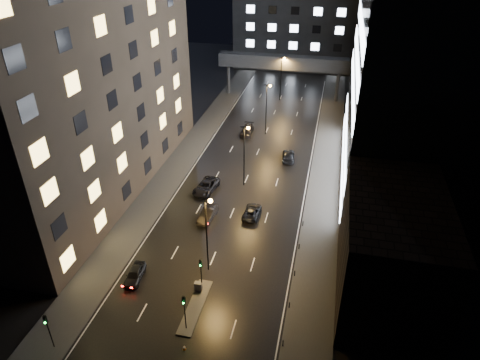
{
  "coord_description": "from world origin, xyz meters",
  "views": [
    {
      "loc": [
        12.23,
        -28.87,
        35.26
      ],
      "look_at": [
        0.54,
        22.77,
        4.0
      ],
      "focal_mm": 32.0,
      "sensor_mm": 36.0,
      "label": 1
    }
  ],
  "objects": [
    {
      "name": "car_toward_a",
      "position": [
        2.9,
        20.08,
        0.65
      ],
      "size": [
        2.27,
        4.72,
        1.3
      ],
      "primitive_type": "imported",
      "rotation": [
        0.0,
        0.0,
        3.12
      ],
      "color": "black",
      "rests_on": "ground"
    },
    {
      "name": "traffic_signal_corner",
      "position": [
        -11.5,
        -6.01,
        2.94
      ],
      "size": [
        0.28,
        0.34,
        4.4
      ],
      "color": "black",
      "rests_on": "ground"
    },
    {
      "name": "cone_b",
      "position": [
        0.92,
        -3.38,
        0.23
      ],
      "size": [
        0.34,
        0.34,
        0.46
      ],
      "primitive_type": "cone",
      "rotation": [
        0.0,
        0.0,
        0.04
      ],
      "color": "orange",
      "rests_on": "ground"
    },
    {
      "name": "streetlight_near",
      "position": [
        0.16,
        8.0,
        6.5
      ],
      "size": [
        1.45,
        0.5,
        10.15
      ],
      "color": "black",
      "rests_on": "ground"
    },
    {
      "name": "sidewalk_right",
      "position": [
        12.5,
        35.0,
        0.07
      ],
      "size": [
        5.0,
        110.0,
        0.15
      ],
      "primitive_type": "cube",
      "color": "#383533",
      "rests_on": "ground"
    },
    {
      "name": "car_away_a",
      "position": [
        -7.83,
        4.55,
        0.71
      ],
      "size": [
        2.06,
        4.32,
        1.43
      ],
      "primitive_type": "imported",
      "rotation": [
        0.0,
        0.0,
        0.09
      ],
      "color": "black",
      "rests_on": "ground"
    },
    {
      "name": "median_island",
      "position": [
        0.3,
        2.0,
        0.07
      ],
      "size": [
        1.6,
        8.0,
        0.15
      ],
      "primitive_type": "cube",
      "color": "#383533",
      "rests_on": "ground"
    },
    {
      "name": "building_right_glass",
      "position": [
        25.0,
        36.0,
        22.5
      ],
      "size": [
        20.0,
        36.0,
        45.0
      ],
      "primitive_type": "cube",
      "color": "black",
      "rests_on": "ground"
    },
    {
      "name": "building_far",
      "position": [
        0.0,
        98.0,
        12.5
      ],
      "size": [
        34.0,
        14.0,
        25.0
      ],
      "primitive_type": "cube",
      "color": "#333335",
      "rests_on": "ground"
    },
    {
      "name": "traffic_signal_far",
      "position": [
        0.3,
        -1.01,
        3.09
      ],
      "size": [
        0.28,
        0.34,
        4.4
      ],
      "color": "black",
      "rests_on": "median_island"
    },
    {
      "name": "sidewalk_left",
      "position": [
        -12.5,
        35.0,
        0.07
      ],
      "size": [
        5.0,
        110.0,
        0.15
      ],
      "primitive_type": "cube",
      "color": "#383533",
      "rests_on": "ground"
    },
    {
      "name": "streetlight_far",
      "position": [
        0.16,
        68.0,
        6.5
      ],
      "size": [
        1.45,
        0.5,
        10.15
      ],
      "color": "black",
      "rests_on": "ground"
    },
    {
      "name": "streetlight_mid_a",
      "position": [
        0.16,
        28.0,
        6.5
      ],
      "size": [
        1.45,
        0.5,
        10.15
      ],
      "color": "black",
      "rests_on": "ground"
    },
    {
      "name": "car_toward_b",
      "position": [
        5.77,
        38.23,
        0.75
      ],
      "size": [
        2.63,
        5.38,
        1.51
      ],
      "primitive_type": "imported",
      "rotation": [
        0.0,
        0.0,
        3.24
      ],
      "color": "black",
      "rests_on": "ground"
    },
    {
      "name": "bollard_row",
      "position": [
        10.2,
        6.5,
        0.45
      ],
      "size": [
        0.12,
        25.12,
        0.9
      ],
      "color": "black",
      "rests_on": "ground"
    },
    {
      "name": "car_away_d",
      "position": [
        -3.59,
        47.2,
        0.79
      ],
      "size": [
        2.38,
        5.5,
        1.58
      ],
      "primitive_type": "imported",
      "rotation": [
        0.0,
        0.0,
        0.03
      ],
      "color": "black",
      "rests_on": "ground"
    },
    {
      "name": "ground",
      "position": [
        0.0,
        40.0,
        0.0
      ],
      "size": [
        160.0,
        160.0,
        0.0
      ],
      "primitive_type": "plane",
      "color": "black",
      "rests_on": "ground"
    },
    {
      "name": "traffic_signal_near",
      "position": [
        0.3,
        4.49,
        3.09
      ],
      "size": [
        0.28,
        0.34,
        4.4
      ],
      "color": "black",
      "rests_on": "median_island"
    },
    {
      "name": "building_left",
      "position": [
        -22.5,
        24.0,
        20.0
      ],
      "size": [
        15.0,
        48.0,
        40.0
      ],
      "primitive_type": "cube",
      "color": "#2D2319",
      "rests_on": "ground"
    },
    {
      "name": "car_away_b",
      "position": [
        -2.97,
        17.91,
        0.77
      ],
      "size": [
        2.02,
        4.78,
        1.53
      ],
      "primitive_type": "imported",
      "rotation": [
        0.0,
        0.0,
        -0.09
      ],
      "color": "black",
      "rests_on": "ground"
    },
    {
      "name": "skybridge",
      "position": [
        0.0,
        70.0,
        8.34
      ],
      "size": [
        30.0,
        3.0,
        10.0
      ],
      "color": "#333335",
      "rests_on": "ground"
    },
    {
      "name": "utility_cabinet",
      "position": [
        -0.07,
        4.33,
        0.7
      ],
      "size": [
        0.88,
        0.62,
        1.11
      ],
      "primitive_type": "cube",
      "rotation": [
        0.0,
        0.0,
        0.06
      ],
      "color": "#4F4F51",
      "rests_on": "median_island"
    },
    {
      "name": "streetlight_mid_b",
      "position": [
        0.16,
        48.0,
        6.5
      ],
      "size": [
        1.45,
        0.5,
        10.15
      ],
      "color": "black",
      "rests_on": "ground"
    },
    {
      "name": "car_away_c",
      "position": [
        -5.33,
        24.97,
        0.8
      ],
      "size": [
        3.44,
        6.1,
        1.61
      ],
      "primitive_type": "imported",
      "rotation": [
        0.0,
        0.0,
        -0.14
      ],
      "color": "black",
      "rests_on": "ground"
    },
    {
      "name": "building_right_low",
      "position": [
        20.0,
        9.0,
        6.0
      ],
      "size": [
        10.0,
        18.0,
        12.0
      ],
      "primitive_type": "cube",
      "color": "black",
      "rests_on": "ground"
    }
  ]
}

